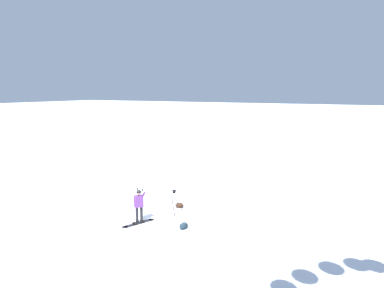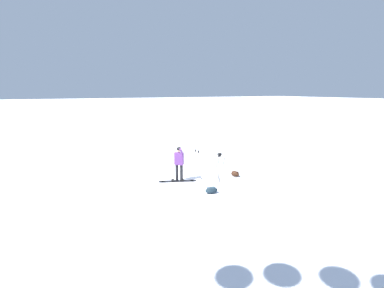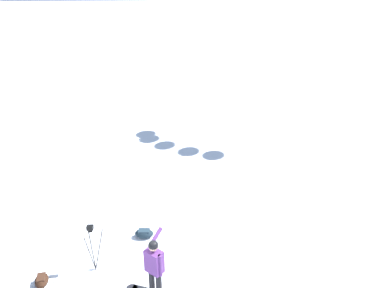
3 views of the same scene
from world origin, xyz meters
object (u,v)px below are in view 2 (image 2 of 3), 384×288
object	(u,v)px
snowboarder	(179,160)
ski_poles	(197,157)
gear_bag_large	(211,190)
gear_bag_small	(235,174)
snowboard	(177,181)
camera_tripod	(219,161)

from	to	relation	value
snowboarder	ski_poles	size ratio (longest dim) A/B	1.44
gear_bag_large	gear_bag_small	xyz separation A→B (m)	(1.66, -2.43, -0.00)
snowboard	gear_bag_large	bearing A→B (deg)	-167.71
gear_bag_large	gear_bag_small	distance (m)	2.94
snowboarder	gear_bag_small	bearing A→B (deg)	-101.82
snowboarder	gear_bag_large	xyz separation A→B (m)	(-2.25, -0.39, -0.87)
snowboarder	gear_bag_large	bearing A→B (deg)	-170.05
snowboarder	ski_poles	bearing A→B (deg)	-54.48
camera_tripod	gear_bag_small	size ratio (longest dim) A/B	2.64
gear_bag_large	ski_poles	size ratio (longest dim) A/B	0.49
snowboard	gear_bag_large	world-z (taller)	gear_bag_large
snowboarder	camera_tripod	xyz separation A→B (m)	(-1.02, -1.59, -0.02)
camera_tripod	gear_bag_small	world-z (taller)	camera_tripod
gear_bag_small	snowboard	bearing A→B (deg)	78.67
snowboarder	ski_poles	xyz separation A→B (m)	(1.15, -1.61, -0.23)
camera_tripod	ski_poles	size ratio (longest dim) A/B	1.19
camera_tripod	ski_poles	world-z (taller)	camera_tripod
gear_bag_small	ski_poles	size ratio (longest dim) A/B	0.45
gear_bag_small	ski_poles	distance (m)	2.22
gear_bag_large	ski_poles	bearing A→B (deg)	-19.68
camera_tripod	ski_poles	distance (m)	2.18
snowboard	gear_bag_large	xyz separation A→B (m)	(-2.24, -0.49, 0.11)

